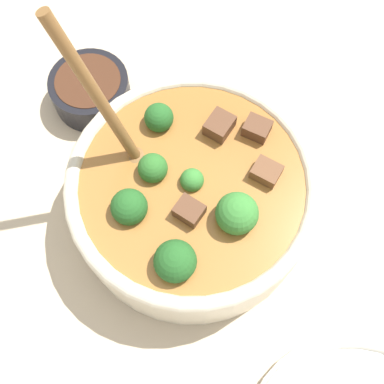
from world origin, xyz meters
name	(u,v)px	position (x,y,z in m)	size (l,w,h in m)	color
ground_plane	(192,211)	(0.00, 0.00, 0.00)	(4.00, 4.00, 0.00)	#C6B293
stew_bowl	(192,194)	(0.00, 0.00, 0.05)	(0.27, 0.27, 0.27)	beige
condiment_bowl	(90,89)	(-0.12, -0.17, 0.02)	(0.10, 0.10, 0.04)	black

